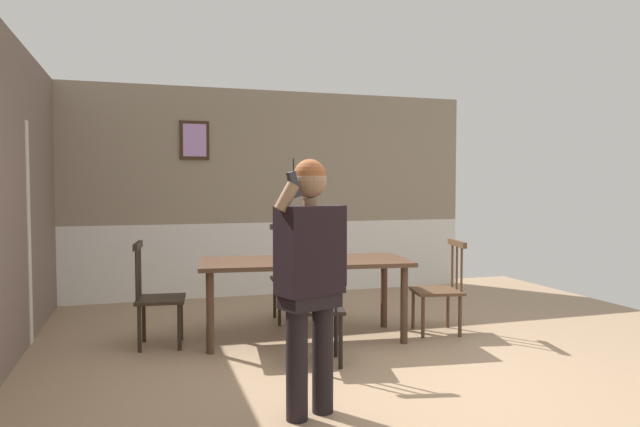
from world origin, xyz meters
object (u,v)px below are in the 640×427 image
Objects in this scene: dining_table at (305,269)px; chair_opposite_corner at (440,288)px; chair_at_table_head at (156,296)px; chair_by_doorway at (293,276)px; chair_near_window at (319,309)px; person_figure at (311,269)px.

dining_table is 1.41m from chair_opposite_corner.
chair_by_doorway is at bearing 120.09° from chair_at_table_head.
chair_near_window reaches higher than chair_opposite_corner.
chair_at_table_head is 2.23m from person_figure.
dining_table is 1.41m from chair_at_table_head.
person_figure is (0.91, -1.97, 0.49)m from chair_at_table_head.
chair_opposite_corner is 2.52m from person_figure.
person_figure is at bearing 143.20° from chair_opposite_corner.
chair_by_doorway is at bearing 83.35° from dining_table.
chair_by_doorway reaches higher than chair_near_window.
chair_near_window is at bearing -96.99° from dining_table.
person_figure is (-1.85, -1.64, 0.50)m from chair_opposite_corner.
chair_at_table_head reaches higher than dining_table.
dining_table is at bearing 89.64° from chair_at_table_head.
chair_by_doorway is 2.72m from person_figure.
dining_table is at bearing 88.14° from chair_by_doorway.
chair_by_doorway is at bearing 64.33° from chair_opposite_corner.
dining_table is 2.22× the size of chair_opposite_corner.
dining_table is 1.26× the size of person_figure.
chair_opposite_corner is (1.48, 0.64, -0.02)m from chair_near_window.
person_figure reaches higher than chair_opposite_corner.
dining_table is 1.89m from person_figure.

